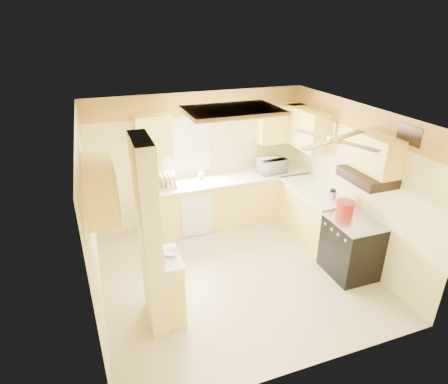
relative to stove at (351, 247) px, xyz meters
name	(u,v)px	position (x,y,z in m)	size (l,w,h in m)	color
floor	(236,274)	(-1.67, 0.55, -0.46)	(4.00, 4.00, 0.00)	tan
ceiling	(239,116)	(-1.67, 0.55, 2.04)	(4.00, 4.00, 0.00)	white
wall_back	(200,160)	(-1.67, 2.45, 0.79)	(4.00, 4.00, 0.00)	#E3D38A
wall_front	(308,282)	(-1.67, -1.35, 0.79)	(4.00, 4.00, 0.00)	#E3D38A
wall_left	(91,226)	(-3.67, 0.55, 0.79)	(3.80, 3.80, 0.00)	#E3D38A
wall_right	(354,184)	(0.33, 0.55, 0.79)	(3.80, 3.80, 0.00)	#E3D38A
wallpaper_border	(198,103)	(-1.67, 2.43, 1.84)	(4.00, 0.02, 0.40)	gold
partition_column	(150,239)	(-3.02, 0.00, 0.79)	(0.20, 0.70, 2.50)	#E3D38A
partition_ledge	(172,288)	(-2.80, 0.00, -0.01)	(0.25, 0.55, 0.90)	#EAD865
ledge_top	(169,258)	(-2.80, 0.00, 0.46)	(0.28, 0.58, 0.04)	white
lower_cabinets_back	(230,201)	(-1.17, 2.15, -0.01)	(3.00, 0.60, 0.90)	#EAD865
lower_cabinets_right	(312,214)	(0.03, 1.15, -0.01)	(0.60, 1.40, 0.90)	#EAD865
countertop_back	(231,179)	(-1.17, 2.14, 0.46)	(3.04, 0.64, 0.04)	white
countertop_right	(314,190)	(0.02, 1.15, 0.46)	(0.64, 1.44, 0.04)	white
dishwasher_panel	(197,215)	(-1.92, 1.84, -0.03)	(0.58, 0.02, 0.80)	white
window	(186,146)	(-1.92, 2.44, 1.09)	(0.92, 0.02, 1.02)	white
upper_cab_back_left	(153,136)	(-2.52, 2.27, 1.39)	(0.60, 0.35, 0.70)	#EAD865
upper_cab_back_right	(280,123)	(-0.12, 2.27, 1.39)	(0.90, 0.35, 0.70)	#EAD865
upper_cab_right	(306,128)	(0.16, 1.80, 1.39)	(0.35, 1.00, 0.70)	#EAD865
upper_cab_left_wall	(100,189)	(-3.49, 0.30, 1.39)	(0.35, 0.75, 0.70)	#EAD865
upper_cab_over_stove	(376,154)	(0.16, 0.00, 1.49)	(0.35, 0.76, 0.52)	#EAD865
stove	(351,247)	(0.00, 0.00, 0.00)	(0.68, 0.77, 0.92)	black
range_hood	(367,177)	(0.07, 0.00, 1.16)	(0.50, 0.76, 0.14)	black
poster_menu	(155,192)	(-2.91, 0.00, 1.39)	(0.02, 0.42, 0.57)	black
poster_nashville	(159,241)	(-2.91, 0.00, 0.74)	(0.02, 0.42, 0.57)	black
ceiling_light_panel	(232,111)	(-1.57, 1.05, 2.00)	(1.35, 0.95, 0.06)	brown
ceiling_fan	(335,139)	(-0.67, -0.15, 1.83)	(1.15, 1.15, 0.26)	gold
vent_grate	(409,135)	(0.31, -0.35, 1.84)	(0.02, 0.40, 0.25)	black
microwave	(272,166)	(-0.33, 2.11, 0.62)	(0.52, 0.35, 0.29)	white
bowl	(171,253)	(-2.77, 0.05, 0.50)	(0.21, 0.21, 0.05)	white
dutch_oven	(345,207)	(0.02, 0.29, 0.55)	(0.29, 0.29, 0.19)	#B51C18
kettle	(332,196)	(0.02, 0.64, 0.58)	(0.14, 0.14, 0.22)	silver
dish_rack	(163,183)	(-2.44, 2.11, 0.57)	(0.45, 0.35, 0.24)	tan
utensil_crock	(201,176)	(-1.71, 2.25, 0.55)	(0.10, 0.10, 0.21)	white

